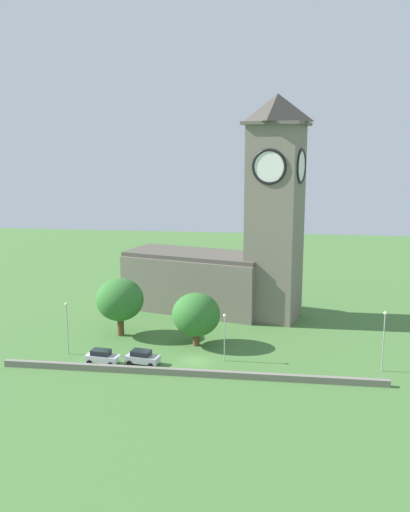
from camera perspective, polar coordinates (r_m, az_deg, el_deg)
The scene contains 10 objects.
ground_plane at distance 89.87m, azimuth 0.43°, elevation -7.19°, with size 200.00×200.00×0.00m, color #477538.
church at distance 94.24m, azimuth 2.77°, elevation 0.86°, with size 32.30×17.65×36.44m.
quay_barrier at distance 71.17m, azimuth -1.64°, elevation -11.86°, with size 48.78×0.70×0.86m, color gray.
car_white at distance 75.91m, azimuth -10.49°, elevation -10.11°, with size 4.58×2.53×1.91m.
car_silver at distance 74.94m, azimuth -6.44°, elevation -10.28°, with size 4.66×2.81×1.91m.
streetlamp_west_end at distance 79.00m, azimuth -13.96°, elevation -6.40°, with size 0.44×0.44×7.38m.
streetlamp_west_mid at distance 74.48m, azimuth 2.02°, elevation -7.52°, with size 0.44×0.44×6.55m.
streetlamp_central at distance 74.40m, azimuth 17.87°, elevation -7.45°, with size 0.44×0.44×7.94m.
tree_riverside_east at distance 80.08m, azimuth -0.92°, elevation -6.02°, with size 6.93×6.93×7.76m.
tree_churchyard at distance 84.95m, azimuth -8.71°, elevation -4.45°, with size 7.15×7.15×8.87m.
Camera 1 is at (10.69, -69.68, 28.13)m, focal length 39.04 mm.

